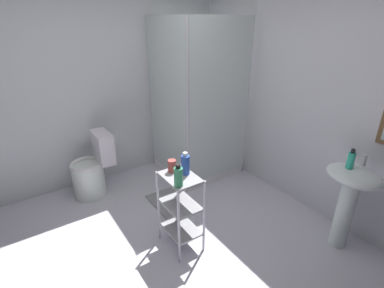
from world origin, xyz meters
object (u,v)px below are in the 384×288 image
pedestal_sink (350,192)px  hand_soap_bottle (351,160)px  shampoo_bottle_blue (185,164)px  storage_cart (181,206)px  toilet (93,170)px  rinse_cup (172,166)px  shower_stall (196,141)px  body_wash_bottle_green (178,176)px  bath_mat (172,203)px

pedestal_sink → hand_soap_bottle: (-0.04, -0.03, 0.31)m
hand_soap_bottle → shampoo_bottle_blue: (-0.80, -1.14, -0.06)m
pedestal_sink → storage_cart: pedestal_sink is taller
toilet → rinse_cup: size_ratio=7.00×
shower_stall → hand_soap_bottle: size_ratio=11.39×
body_wash_bottle_green → bath_mat: 1.14m
pedestal_sink → body_wash_bottle_green: size_ratio=4.21×
storage_cart → bath_mat: 0.78m
body_wash_bottle_green → shower_stall: bearing=140.2°
pedestal_sink → body_wash_bottle_green: bearing=-118.3°
hand_soap_bottle → body_wash_bottle_green: bearing=-117.4°
hand_soap_bottle → shampoo_bottle_blue: bearing=-125.0°
hand_soap_bottle → pedestal_sink: bearing=33.4°
toilet → hand_soap_bottle: (2.10, 1.61, 0.57)m
body_wash_bottle_green → shampoo_bottle_blue: size_ratio=0.95×
body_wash_bottle_green → rinse_cup: body_wash_bottle_green is taller
pedestal_sink → body_wash_bottle_green: body_wash_bottle_green is taller
storage_cart → hand_soap_bottle: size_ratio=4.22×
shampoo_bottle_blue → toilet: bearing=-160.1°
rinse_cup → hand_soap_bottle: bearing=53.5°
shower_stall → body_wash_bottle_green: shower_stall is taller
shampoo_bottle_blue → hand_soap_bottle: bearing=55.0°
rinse_cup → shower_stall: bearing=136.3°
body_wash_bottle_green → toilet: bearing=-167.3°
storage_cart → bath_mat: bearing=157.1°
storage_cart → rinse_cup: 0.38m
shower_stall → body_wash_bottle_green: 1.58m
toilet → body_wash_bottle_green: size_ratio=3.95×
storage_cart → body_wash_bottle_green: 0.42m
storage_cart → rinse_cup: size_ratio=6.81×
shower_stall → body_wash_bottle_green: size_ratio=10.39×
shampoo_bottle_blue → rinse_cup: shampoo_bottle_blue is taller
hand_soap_bottle → bath_mat: (-1.38, -0.95, -0.88)m
hand_soap_bottle → body_wash_bottle_green: size_ratio=0.91×
toilet → bath_mat: toilet is taller
storage_cart → hand_soap_bottle: (0.78, 1.20, 0.45)m
storage_cart → pedestal_sink: bearing=56.0°
toilet → shampoo_bottle_blue: shampoo_bottle_blue is taller
pedestal_sink → bath_mat: 1.82m
shower_stall → storage_cart: (1.06, -0.89, -0.03)m
pedestal_sink → shampoo_bottle_blue: (-0.84, -1.16, 0.25)m
body_wash_bottle_green → hand_soap_bottle: bearing=62.6°
shower_stall → toilet: size_ratio=2.63×
shampoo_bottle_blue → bath_mat: shampoo_bottle_blue is taller
rinse_cup → bath_mat: (-0.48, 0.26, -0.79)m
body_wash_bottle_green → shampoo_bottle_blue: shampoo_bottle_blue is taller
hand_soap_bottle → shampoo_bottle_blue: size_ratio=0.87×
shampoo_bottle_blue → bath_mat: (-0.58, 0.19, -0.82)m
storage_cart → bath_mat: size_ratio=1.23×
hand_soap_bottle → rinse_cup: bearing=-126.5°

